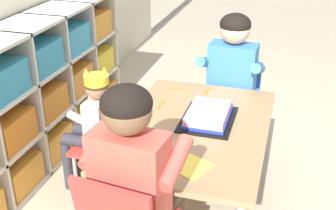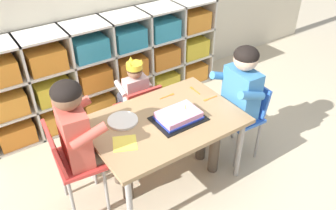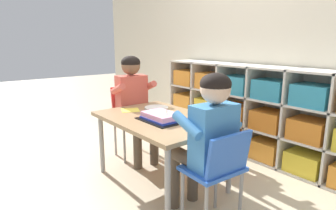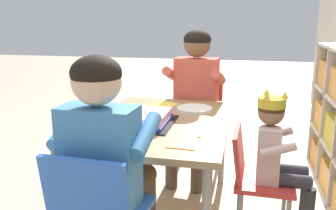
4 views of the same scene
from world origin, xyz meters
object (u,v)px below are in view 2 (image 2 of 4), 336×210
(child_with_crown, at_px, (134,89))
(fork_near_child_seat, at_px, (168,96))
(classroom_chair_adult_side, at_px, (71,160))
(adult_helper_seated, at_px, (84,132))
(fork_at_table_front_edge, at_px, (210,99))
(fork_scattered_mid_table, at_px, (194,90))
(activity_table, at_px, (165,125))
(paper_plate_stack, at_px, (123,121))
(classroom_chair_blue, at_px, (140,108))
(classroom_chair_guest_side, at_px, (243,111))
(guest_at_table_side, at_px, (235,94))
(birthday_cake_on_tray, at_px, (178,116))

(child_with_crown, bearing_deg, fork_near_child_seat, 107.01)
(classroom_chair_adult_side, xyz_separation_m, adult_helper_seated, (0.12, -0.01, 0.20))
(fork_at_table_front_edge, relative_size, fork_scattered_mid_table, 0.98)
(activity_table, xyz_separation_m, fork_at_table_front_edge, (0.45, 0.03, 0.06))
(adult_helper_seated, bearing_deg, paper_plate_stack, -74.78)
(classroom_chair_blue, relative_size, classroom_chair_guest_side, 0.87)
(classroom_chair_guest_side, height_order, fork_near_child_seat, classroom_chair_guest_side)
(child_with_crown, relative_size, fork_at_table_front_edge, 6.11)
(fork_scattered_mid_table, bearing_deg, adult_helper_seated, -83.11)
(guest_at_table_side, bearing_deg, activity_table, -94.48)
(paper_plate_stack, bearing_deg, birthday_cake_on_tray, -30.52)
(paper_plate_stack, bearing_deg, fork_scattered_mid_table, 3.60)
(classroom_chair_blue, distance_m, classroom_chair_guest_side, 0.89)
(activity_table, height_order, classroom_chair_adult_side, classroom_chair_adult_side)
(classroom_chair_guest_side, distance_m, fork_scattered_mid_table, 0.45)
(fork_near_child_seat, bearing_deg, classroom_chair_guest_side, 147.16)
(activity_table, xyz_separation_m, classroom_chair_adult_side, (-0.69, 0.12, -0.07))
(classroom_chair_adult_side, height_order, birthday_cake_on_tray, classroom_chair_adult_side)
(activity_table, height_order, fork_at_table_front_edge, fork_at_table_front_edge)
(activity_table, distance_m, adult_helper_seated, 0.60)
(child_with_crown, bearing_deg, classroom_chair_guest_side, 133.35)
(guest_at_table_side, bearing_deg, fork_scattered_mid_table, -142.43)
(classroom_chair_adult_side, xyz_separation_m, fork_scattered_mid_table, (1.12, 0.08, 0.12))
(activity_table, height_order, fork_scattered_mid_table, fork_scattered_mid_table)
(classroom_chair_blue, bearing_deg, fork_scattered_mid_table, 137.50)
(fork_near_child_seat, distance_m, fork_scattered_mid_table, 0.24)
(classroom_chair_adult_side, xyz_separation_m, fork_at_table_front_edge, (1.14, -0.09, 0.12))
(guest_at_table_side, bearing_deg, classroom_chair_adult_side, -95.35)
(classroom_chair_adult_side, bearing_deg, classroom_chair_blue, -55.78)
(classroom_chair_guest_side, distance_m, guest_at_table_side, 0.24)
(activity_table, bearing_deg, guest_at_table_side, -7.90)
(child_with_crown, distance_m, adult_helper_seated, 0.87)
(child_with_crown, distance_m, fork_near_child_seat, 0.41)
(classroom_chair_blue, xyz_separation_m, adult_helper_seated, (-0.67, -0.42, 0.32))
(classroom_chair_blue, xyz_separation_m, paper_plate_stack, (-0.36, -0.38, 0.25))
(activity_table, xyz_separation_m, paper_plate_stack, (-0.27, 0.15, 0.06))
(classroom_chair_blue, xyz_separation_m, fork_at_table_front_edge, (0.36, -0.50, 0.24))
(classroom_chair_adult_side, xyz_separation_m, fork_near_child_seat, (0.89, 0.13, 0.12))
(classroom_chair_blue, bearing_deg, birthday_cake_on_tray, 91.50)
(classroom_chair_guest_side, bearing_deg, activity_table, -93.81)
(activity_table, relative_size, fork_at_table_front_edge, 8.42)
(classroom_chair_guest_side, bearing_deg, guest_at_table_side, -90.00)
(classroom_chair_blue, bearing_deg, activity_table, 82.52)
(classroom_chair_blue, xyz_separation_m, birthday_cake_on_tray, (-0.01, -0.58, 0.26))
(child_with_crown, distance_m, birthday_cake_on_tray, 0.70)
(fork_scattered_mid_table, bearing_deg, activity_table, -63.76)
(fork_scattered_mid_table, bearing_deg, classroom_chair_blue, -132.87)
(guest_at_table_side, relative_size, fork_near_child_seat, 7.62)
(classroom_chair_guest_side, relative_size, fork_scattered_mid_table, 5.04)
(activity_table, distance_m, classroom_chair_blue, 0.57)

